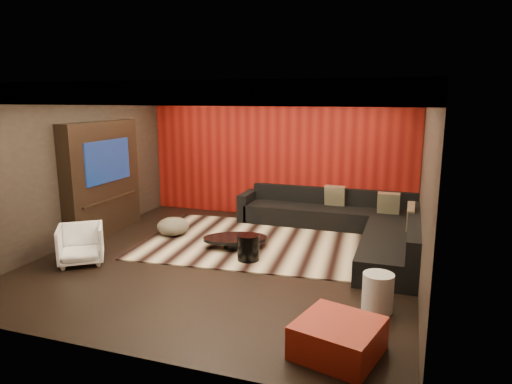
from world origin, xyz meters
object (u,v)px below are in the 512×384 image
at_px(armchair, 81,244).
at_px(drum_stool, 248,247).
at_px(white_side_table, 378,292).
at_px(orange_ottoman, 338,338).
at_px(sectional_sofa, 348,224).
at_px(coffee_table, 235,242).

bearing_deg(armchair, drum_stool, -15.10).
relative_size(white_side_table, orange_ottoman, 0.60).
xyz_separation_m(drum_stool, white_side_table, (2.15, -1.14, 0.01)).
bearing_deg(sectional_sofa, white_side_table, -75.47).
xyz_separation_m(white_side_table, orange_ottoman, (-0.32, -1.16, -0.06)).
distance_m(coffee_table, orange_ottoman, 3.63).
bearing_deg(coffee_table, white_side_table, -32.85).
bearing_deg(white_side_table, sectional_sofa, 104.53).
bearing_deg(armchair, sectional_sofa, -0.56).
xyz_separation_m(coffee_table, orange_ottoman, (2.27, -2.83, 0.07)).
height_order(drum_stool, armchair, armchair).
relative_size(coffee_table, armchair, 1.63).
xyz_separation_m(orange_ottoman, armchair, (-4.36, 1.34, 0.14)).
distance_m(drum_stool, white_side_table, 2.43).
xyz_separation_m(orange_ottoman, sectional_sofa, (-0.45, 4.12, 0.08)).
bearing_deg(orange_ottoman, drum_stool, 128.49).
distance_m(coffee_table, white_side_table, 3.08).
bearing_deg(orange_ottoman, white_side_table, 74.80).
distance_m(armchair, sectional_sofa, 4.80).
bearing_deg(coffee_table, drum_stool, -50.44).
relative_size(coffee_table, orange_ottoman, 1.40).
bearing_deg(white_side_table, orange_ottoman, -105.20).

